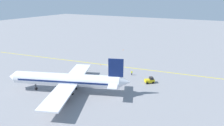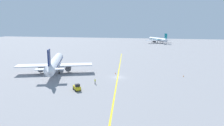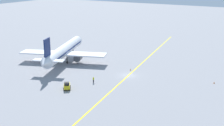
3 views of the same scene
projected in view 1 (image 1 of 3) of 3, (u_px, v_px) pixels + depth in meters
ground_plane at (113, 66)px, 70.10m from camera, size 400.00×400.00×0.00m
apron_yellow_centreline at (113, 66)px, 70.09m from camera, size 17.84×118.78×0.01m
airplane_at_gate at (68, 80)px, 49.06m from camera, size 28.10×34.39×10.60m
baggage_tug_white at (150, 80)px, 55.35m from camera, size 3.01×3.29×2.11m
ground_crew_worker at (132, 73)px, 61.09m from camera, size 0.25×0.58×1.68m
traffic_cone_near_nose at (123, 50)px, 91.27m from camera, size 0.32×0.32×0.55m
traffic_cone_mid_apron at (101, 65)px, 70.58m from camera, size 0.32×0.32×0.55m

